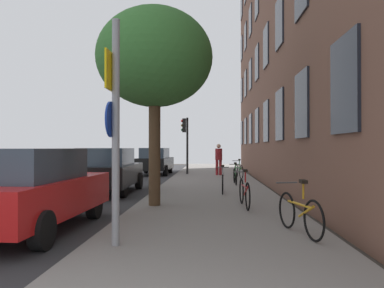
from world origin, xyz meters
name	(u,v)px	position (x,y,z in m)	size (l,w,h in m)	color
ground_plane	(134,184)	(-2.40, 15.00, 0.00)	(41.80, 41.80, 0.00)	#332D28
road_asphalt	(88,184)	(-4.50, 15.00, 0.01)	(7.00, 38.00, 0.01)	#2D2D30
sidewalk	(212,183)	(1.10, 15.00, 0.06)	(4.20, 38.00, 0.12)	gray
building_facade	(272,24)	(3.69, 14.50, 6.98)	(0.56, 27.00, 13.92)	brown
sign_post	(114,121)	(-0.47, 4.10, 2.06)	(0.16, 0.60, 3.54)	gray
traffic_light	(185,135)	(-0.42, 19.95, 2.37)	(0.43, 0.24, 3.28)	black
tree_near	(155,59)	(-0.46, 8.18, 4.02)	(3.09, 3.09, 5.24)	#4C3823
bicycle_0	(299,213)	(2.59, 4.99, 0.50)	(0.53, 1.68, 0.97)	black
bicycle_1	(244,192)	(1.90, 7.99, 0.50)	(0.42, 1.78, 0.98)	black
bicycle_2	(223,182)	(1.44, 10.99, 0.49)	(0.42, 1.66, 0.95)	black
bicycle_3	(235,176)	(2.06, 13.99, 0.48)	(0.42, 1.72, 0.92)	black
bicycle_4	(239,171)	(2.43, 16.99, 0.50)	(0.47, 1.63, 0.97)	black
pedestrian_0	(219,157)	(1.49, 19.20, 1.11)	(0.40, 0.40, 1.73)	maroon
car_0	(29,189)	(-2.50, 5.43, 0.84)	(1.99, 4.23, 1.62)	red
car_1	(108,170)	(-2.68, 11.67, 0.84)	(2.03, 4.29, 1.62)	black
car_2	(155,161)	(-2.35, 21.00, 0.84)	(1.90, 4.05, 1.62)	black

